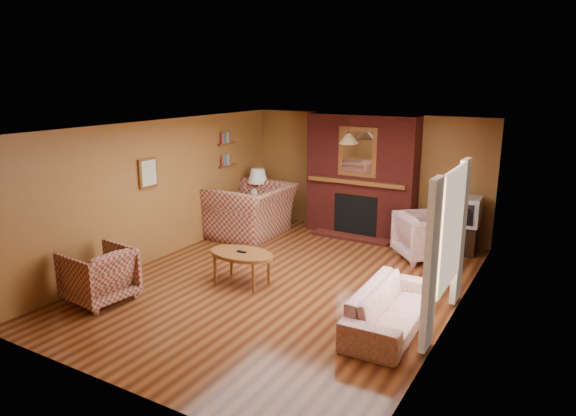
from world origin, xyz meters
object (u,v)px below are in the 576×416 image
Objects in this scene: table_lamp at (258,183)px; plaid_armchair at (99,275)px; crt_tv at (464,211)px; floral_sofa at (391,308)px; floral_armchair at (425,236)px; plaid_loveseat at (252,210)px; tv_stand at (462,239)px; side_table at (258,213)px; coffee_table at (242,256)px; fireplace at (361,177)px.

plaid_armchair is at bearing -88.01° from table_lamp.
crt_tv reaches higher than plaid_armchair.
floral_sofa is 2.80m from floral_armchair.
plaid_loveseat is at bearing -166.07° from crt_tv.
table_lamp is at bearing 178.93° from tv_stand.
crt_tv reaches higher than floral_armchair.
side_table is 4.20m from crt_tv.
plaid_armchair is (-0.10, -3.70, -0.12)m from plaid_loveseat.
coffee_table is at bearing -129.50° from crt_tv.
fireplace is 3.44× the size of table_lamp.
coffee_table is at bearing -135.33° from tv_stand.
plaid_loveseat reaches higher than floral_armchair.
side_table is (-0.15, 4.33, -0.12)m from plaid_armchair.
plaid_armchair is 4.06m from floral_sofa.
plaid_loveseat is 1.75× the size of floral_armchair.
table_lamp is at bearing 118.72° from coffee_table.
table_lamp is at bearing -165.71° from fireplace.
side_table is at bearing -175.26° from crt_tv.
floral_armchair is (3.39, 0.35, -0.10)m from plaid_loveseat.
plaid_armchair is at bearing -136.43° from tv_stand.
floral_sofa is at bearing -5.39° from coffee_table.
plaid_armchair reaches higher than side_table.
floral_armchair reaches higher than side_table.
floral_armchair is at bearing -4.26° from side_table.
fireplace is 2.82× the size of plaid_armchair.
floral_armchair is at bearing -27.57° from fireplace.
floral_armchair reaches higher than coffee_table.
fireplace is 1.29× the size of floral_sofa.
coffee_table is at bearing 98.99° from floral_armchair.
floral_armchair is at bearing -135.06° from tv_stand.
table_lamp is at bearing 51.25° from floral_sofa.
fireplace is at bearing 163.95° from plaid_armchair.
coffee_table is at bearing -61.28° from table_lamp.
side_table is (-1.54, 2.82, -0.19)m from coffee_table.
fireplace is at bearing 120.73° from plaid_loveseat.
table_lamp is (-0.25, 0.62, 0.42)m from plaid_loveseat.
fireplace reaches higher than floral_armchair.
floral_armchair reaches higher than floral_sofa.
coffee_table is (-2.46, 0.23, 0.18)m from floral_sofa.
table_lamp is at bearing 0.00° from side_table.
fireplace is 2.35m from side_table.
floral_armchair is (3.49, 4.06, 0.02)m from plaid_armchair.
plaid_armchair is at bearing -2.85° from plaid_loveseat.
floral_armchair is 1.68× the size of tv_stand.
side_table is (-4.00, 3.05, -0.00)m from floral_sofa.
side_table is 1.01× the size of tv_stand.
plaid_armchair is at bearing -88.01° from side_table.
floral_sofa is 2.65× the size of table_lamp.
crt_tv is (3.90, 0.97, 0.28)m from plaid_loveseat.
table_lamp reaches higher than plaid_armchair.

